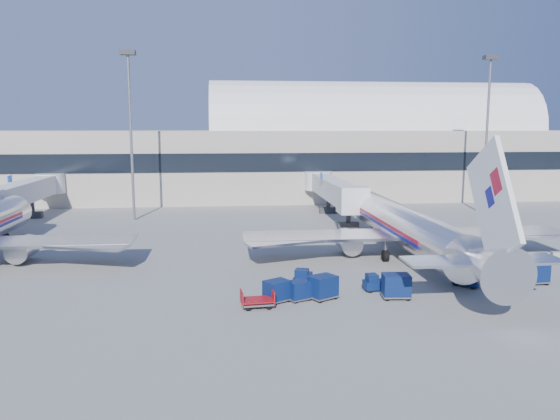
{
  "coord_description": "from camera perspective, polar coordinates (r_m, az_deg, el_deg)",
  "views": [
    {
      "loc": [
        -7.74,
        -45.51,
        12.57
      ],
      "look_at": [
        -2.37,
        6.0,
        4.72
      ],
      "focal_mm": 35.0,
      "sensor_mm": 36.0,
      "label": 1
    }
  ],
  "objects": [
    {
      "name": "tug_lead",
      "position": [
        43.35,
        10.01,
        -7.52
      ],
      "size": [
        2.18,
        1.26,
        1.36
      ],
      "rotation": [
        0.0,
        0.0,
        0.11
      ],
      "color": "#091947",
      "rests_on": "ground"
    },
    {
      "name": "mast_west",
      "position": [
        76.54,
        -15.4,
        9.98
      ],
      "size": [
        2.0,
        1.2,
        22.6
      ],
      "color": "slate",
      "rests_on": "ground"
    },
    {
      "name": "cart_open_red",
      "position": [
        38.93,
        -2.35,
        -9.54
      ],
      "size": [
        2.43,
        1.81,
        0.62
      ],
      "rotation": [
        0.0,
        0.0,
        0.09
      ],
      "color": "slate",
      "rests_on": "ground"
    },
    {
      "name": "barrier_near",
      "position": [
        55.38,
        22.0,
        -4.66
      ],
      "size": [
        3.0,
        0.55,
        0.9
      ],
      "primitive_type": "cube",
      "color": "#9E9E96",
      "rests_on": "ground"
    },
    {
      "name": "terminal",
      "position": [
        101.77,
        -9.29,
        5.67
      ],
      "size": [
        170.0,
        28.15,
        21.0
      ],
      "color": "#B2AA9E",
      "rests_on": "ground"
    },
    {
      "name": "airliner_main",
      "position": [
        53.94,
        13.36,
        -1.91
      ],
      "size": [
        32.0,
        37.26,
        12.07
      ],
      "color": "silver",
      "rests_on": "ground"
    },
    {
      "name": "barrier_mid",
      "position": [
        56.99,
        24.94,
        -4.47
      ],
      "size": [
        3.0,
        0.55,
        0.9
      ],
      "primitive_type": "cube",
      "color": "#9E9E96",
      "rests_on": "ground"
    },
    {
      "name": "jetbridge_mid",
      "position": [
        81.31,
        -25.06,
        1.71
      ],
      "size": [
        4.4,
        27.5,
        6.25
      ],
      "color": "silver",
      "rests_on": "ground"
    },
    {
      "name": "cart_train_c",
      "position": [
        39.99,
        -0.31,
        -8.41
      ],
      "size": [
        2.27,
        2.13,
        1.6
      ],
      "rotation": [
        0.0,
        0.0,
        0.55
      ],
      "color": "#091947",
      "rests_on": "ground"
    },
    {
      "name": "mast_east",
      "position": [
        84.45,
        20.9,
        9.57
      ],
      "size": [
        2.0,
        1.2,
        22.6
      ],
      "color": "slate",
      "rests_on": "ground"
    },
    {
      "name": "ground",
      "position": [
        47.85,
        3.6,
        -6.62
      ],
      "size": [
        260.0,
        260.0,
        0.0
      ],
      "primitive_type": "plane",
      "color": "gray",
      "rests_on": "ground"
    },
    {
      "name": "cart_solo_near",
      "position": [
        41.66,
        12.05,
        -7.73
      ],
      "size": [
        2.2,
        1.76,
        1.83
      ],
      "rotation": [
        0.0,
        0.0,
        -0.09
      ],
      "color": "#091947",
      "rests_on": "ground"
    },
    {
      "name": "cart_solo_far",
      "position": [
        48.98,
        24.99,
        -5.88
      ],
      "size": [
        2.25,
        1.8,
        1.85
      ],
      "rotation": [
        0.0,
        0.0,
        0.1
      ],
      "color": "#091947",
      "rests_on": "ground"
    },
    {
      "name": "cart_train_b",
      "position": [
        40.38,
        1.98,
        -8.36
      ],
      "size": [
        2.05,
        1.87,
        1.47
      ],
      "rotation": [
        0.0,
        0.0,
        0.45
      ],
      "color": "#091947",
      "rests_on": "ground"
    },
    {
      "name": "tug_right",
      "position": [
        46.34,
        18.8,
        -6.82
      ],
      "size": [
        2.13,
        2.15,
        1.31
      ],
      "rotation": [
        0.0,
        0.0,
        -0.8
      ],
      "color": "#091947",
      "rests_on": "ground"
    },
    {
      "name": "jetbridge_near",
      "position": [
        78.33,
        5.39,
        2.25
      ],
      "size": [
        4.4,
        27.5,
        6.25
      ],
      "color": "silver",
      "rests_on": "ground"
    },
    {
      "name": "tug_left",
      "position": [
        43.8,
        2.38,
        -7.11
      ],
      "size": [
        1.87,
        2.59,
        1.53
      ],
      "rotation": [
        0.0,
        0.0,
        1.24
      ],
      "color": "#091947",
      "rests_on": "ground"
    },
    {
      "name": "cart_train_a",
      "position": [
        40.73,
        4.49,
        -8.0
      ],
      "size": [
        2.49,
        2.32,
        1.76
      ],
      "rotation": [
        0.0,
        0.0,
        0.53
      ],
      "color": "#091947",
      "rests_on": "ground"
    }
  ]
}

